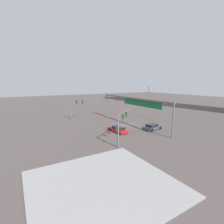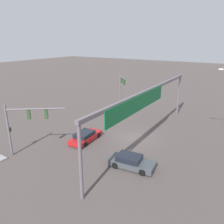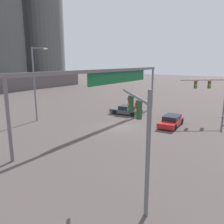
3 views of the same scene
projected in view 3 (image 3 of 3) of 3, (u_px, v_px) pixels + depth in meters
The scene contains 7 objects.
ground_plane at pixel (121, 127), 25.75m from camera, with size 211.58×211.58×0.00m, color #504643.
traffic_signal_near_corner at pixel (140, 125), 11.49m from camera, with size 4.04×3.88×6.14m.
traffic_signal_opposite_side at pixel (214, 90), 28.68m from camera, with size 3.73×5.09×5.60m.
streetlamp_curved_arm at pixel (36, 80), 27.62m from camera, with size 0.75×2.32×9.02m.
overhead_sign_gantry at pixel (111, 77), 26.35m from camera, with size 24.73×0.43×6.51m.
sedan_car_approaching at pixel (171, 121), 26.35m from camera, with size 4.76×2.23×1.21m.
sedan_car_waiting_far at pixel (127, 110), 32.22m from camera, with size 2.38×4.58×1.21m.
Camera 3 is at (-20.93, -13.26, 7.29)m, focal length 36.39 mm.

